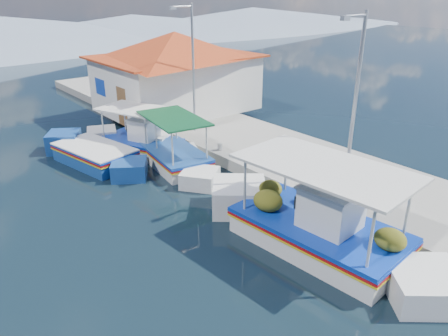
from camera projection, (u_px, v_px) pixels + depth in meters
ground at (298, 285)px, 10.91m from camera, size 160.00×160.00×0.00m
quay at (285, 157)px, 18.53m from camera, size 5.00×44.00×0.50m
bollards at (263, 166)px, 16.61m from camera, size 0.20×17.20×0.30m
main_caique at (316, 229)px, 12.41m from camera, size 3.02×8.79×2.90m
caique_green_canopy at (174, 158)px, 18.16m from camera, size 2.53×6.41×2.42m
caique_blue_hull at (95, 156)px, 18.49m from camera, size 2.83×6.57×1.19m
caique_far at (141, 143)px, 19.70m from camera, size 3.55×6.10×2.31m
harbor_building at (176, 70)px, 24.13m from camera, size 10.49×10.49×4.40m
lamp_post_near at (354, 98)px, 13.45m from camera, size 1.21×0.14×6.00m
lamp_post_far at (191, 63)px, 19.88m from camera, size 1.21×0.14×6.00m
mountain_ridge at (2, 32)px, 53.88m from camera, size 171.40×96.00×5.50m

